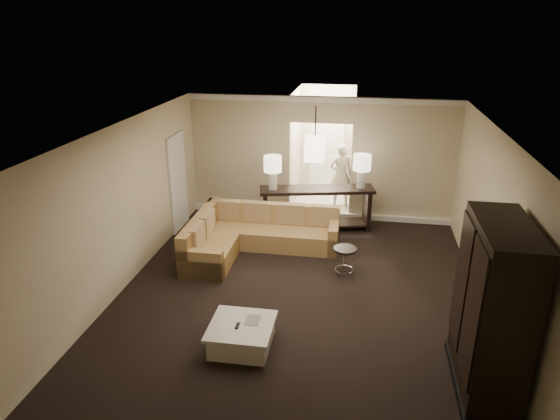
% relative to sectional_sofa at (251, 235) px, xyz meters
% --- Properties ---
extents(ground, '(8.00, 8.00, 0.00)m').
position_rel_sectional_sofa_xyz_m(ground, '(1.15, -1.90, -0.33)').
color(ground, black).
rests_on(ground, ground).
extents(wall_back, '(6.00, 0.04, 2.80)m').
position_rel_sectional_sofa_xyz_m(wall_back, '(1.15, 2.10, 1.07)').
color(wall_back, beige).
rests_on(wall_back, ground).
extents(wall_left, '(0.04, 8.00, 2.80)m').
position_rel_sectional_sofa_xyz_m(wall_left, '(-1.85, -1.90, 1.07)').
color(wall_left, beige).
rests_on(wall_left, ground).
extents(wall_right, '(0.04, 8.00, 2.80)m').
position_rel_sectional_sofa_xyz_m(wall_right, '(4.15, -1.90, 1.07)').
color(wall_right, beige).
rests_on(wall_right, ground).
extents(ceiling, '(6.00, 8.00, 0.02)m').
position_rel_sectional_sofa_xyz_m(ceiling, '(1.15, -1.90, 2.47)').
color(ceiling, silver).
rests_on(ceiling, wall_back).
extents(crown_molding, '(6.00, 0.10, 0.12)m').
position_rel_sectional_sofa_xyz_m(crown_molding, '(1.15, 2.05, 2.40)').
color(crown_molding, white).
rests_on(crown_molding, wall_back).
extents(baseboard, '(6.00, 0.10, 0.12)m').
position_rel_sectional_sofa_xyz_m(baseboard, '(1.15, 2.05, -0.27)').
color(baseboard, white).
rests_on(baseboard, ground).
extents(side_door, '(0.05, 0.90, 2.10)m').
position_rel_sectional_sofa_xyz_m(side_door, '(-1.82, 0.90, 0.72)').
color(side_door, white).
rests_on(side_door, ground).
extents(foyer, '(1.44, 2.02, 2.80)m').
position_rel_sectional_sofa_xyz_m(foyer, '(1.15, 3.44, 0.97)').
color(foyer, beige).
rests_on(foyer, ground).
extents(sectional_sofa, '(2.77, 2.21, 0.83)m').
position_rel_sectional_sofa_xyz_m(sectional_sofa, '(0.00, 0.00, 0.00)').
color(sectional_sofa, brown).
rests_on(sectional_sofa, ground).
extents(coffee_table, '(0.91, 0.91, 0.38)m').
position_rel_sectional_sofa_xyz_m(coffee_table, '(0.56, -3.10, -0.15)').
color(coffee_table, silver).
rests_on(coffee_table, ground).
extents(console_table, '(2.53, 1.09, 0.95)m').
position_rel_sectional_sofa_xyz_m(console_table, '(1.17, 1.30, 0.24)').
color(console_table, black).
rests_on(console_table, ground).
extents(armoire, '(0.66, 1.55, 2.23)m').
position_rel_sectional_sofa_xyz_m(armoire, '(3.74, -3.38, 0.74)').
color(armoire, black).
rests_on(armoire, ground).
extents(drink_table, '(0.42, 0.42, 0.52)m').
position_rel_sectional_sofa_xyz_m(drink_table, '(1.89, -0.70, 0.04)').
color(drink_table, black).
rests_on(drink_table, ground).
extents(table_lamp_left, '(0.38, 0.38, 0.73)m').
position_rel_sectional_sofa_xyz_m(table_lamp_left, '(0.24, 1.09, 1.11)').
color(table_lamp_left, silver).
rests_on(table_lamp_left, console_table).
extents(table_lamp_right, '(0.38, 0.38, 0.73)m').
position_rel_sectional_sofa_xyz_m(table_lamp_right, '(2.09, 1.51, 1.11)').
color(table_lamp_right, silver).
rests_on(table_lamp_right, console_table).
extents(pendant_light, '(0.38, 0.38, 1.09)m').
position_rel_sectional_sofa_xyz_m(pendant_light, '(1.15, 0.80, 1.62)').
color(pendant_light, black).
rests_on(pendant_light, ceiling).
extents(person, '(0.70, 0.53, 1.75)m').
position_rel_sectional_sofa_xyz_m(person, '(1.60, 2.87, 0.54)').
color(person, beige).
rests_on(person, ground).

